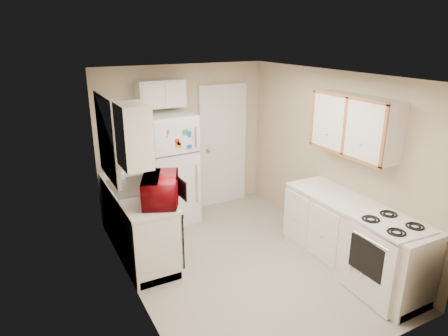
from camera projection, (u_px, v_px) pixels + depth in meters
name	position (u px, v px, depth m)	size (l,w,h in m)	color
floor	(242.00, 262.00, 5.24)	(3.80, 3.80, 0.00)	#B8AE9F
ceiling	(245.00, 75.00, 4.46)	(3.80, 3.80, 0.00)	white
wall_left	(130.00, 197.00, 4.23)	(3.80, 3.80, 0.00)	#BEAC8E
wall_right	(331.00, 160.00, 5.47)	(3.80, 3.80, 0.00)	#BEAC8E
wall_back	(184.00, 140.00, 6.44)	(2.80, 2.80, 0.00)	#BEAC8E
wall_front	(361.00, 246.00, 3.26)	(2.80, 2.80, 0.00)	#BEAC8E
left_counter	(138.00, 221.00, 5.36)	(0.60, 1.80, 0.90)	silver
dishwasher	(174.00, 232.00, 4.97)	(0.03, 0.58, 0.72)	black
sink	(133.00, 189.00, 5.35)	(0.54, 0.74, 0.16)	gray
microwave	(161.00, 191.00, 4.79)	(0.34, 0.61, 0.41)	maroon
soap_bottle	(122.00, 173.00, 5.56)	(0.08, 0.08, 0.18)	silver
window_blinds	(108.00, 138.00, 5.00)	(0.10, 0.98, 1.08)	silver
upper_cabinet_left	(134.00, 136.00, 4.29)	(0.30, 0.45, 0.70)	silver
refrigerator	(170.00, 169.00, 6.12)	(0.71, 0.69, 1.73)	silver
cabinet_over_fridge	(161.00, 93.00, 5.88)	(0.70, 0.30, 0.40)	silver
interior_door	(223.00, 146.00, 6.78)	(0.86, 0.06, 2.08)	silver
right_counter	(352.00, 238.00, 4.91)	(0.60, 2.00, 0.90)	silver
stove	(386.00, 262.00, 4.43)	(0.58, 0.71, 0.86)	silver
upper_cabinet_right	(355.00, 125.00, 4.79)	(0.30, 1.20, 0.70)	silver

